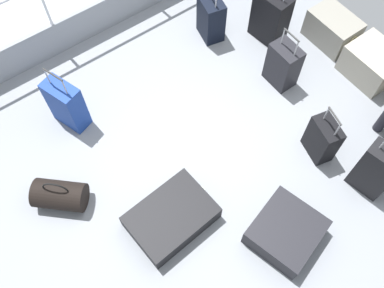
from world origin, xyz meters
The scene contains 13 objects.
ground_plane centered at (0.00, 0.00, -0.03)m, with size 4.40×5.20×0.06m, color gray.
gunwale_port centered at (-2.17, 0.00, 0.23)m, with size 0.06×5.20×0.45m, color gray.
cargo_crate_0 centered at (-0.30, 2.13, 0.19)m, with size 0.65×0.41×0.39m.
cargo_crate_1 centered at (0.36, 2.11, 0.19)m, with size 0.63×0.50×0.39m.
suitcase_1 centered at (-1.17, -1.08, 0.31)m, with size 0.45×0.33×0.84m.
suitcase_2 centered at (-0.20, 1.19, 0.28)m, with size 0.35×0.26×0.78m.
suitcase_3 centered at (0.48, -0.87, 0.11)m, with size 0.64×0.86×0.22m.
suitcase_4 centered at (0.76, 0.87, 0.26)m, with size 0.38×0.28×0.72m.
suitcase_5 centered at (1.26, -0.06, 0.13)m, with size 0.74×0.76×0.25m.
suitcase_6 centered at (-1.27, 0.97, 0.28)m, with size 0.39×0.31×0.69m.
suitcase_7 centered at (-0.82, 1.53, 0.33)m, with size 0.46×0.31×0.80m.
suitcase_8 centered at (1.35, 1.00, 0.34)m, with size 0.39×0.29×0.81m.
duffel_bag centered at (-0.36, -1.64, 0.15)m, with size 0.57×0.58×0.43m.
Camera 1 is at (1.68, -1.50, 4.09)m, focal length 39.36 mm.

